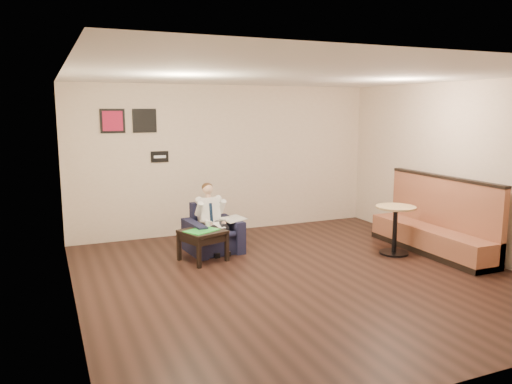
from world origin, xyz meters
name	(u,v)px	position (x,y,z in m)	size (l,w,h in m)	color
ground	(300,277)	(0.00, 0.00, 0.00)	(6.00, 6.00, 0.00)	black
wall_back	(227,159)	(0.00, 3.00, 1.40)	(6.00, 0.02, 2.80)	beige
wall_front	(474,226)	(0.00, -3.00, 1.40)	(6.00, 0.02, 2.80)	beige
wall_left	(70,194)	(-3.00, 0.00, 1.40)	(0.02, 6.00, 2.80)	beige
wall_right	(466,169)	(3.00, 0.00, 1.40)	(0.02, 6.00, 2.80)	beige
ceiling	(303,75)	(0.00, 0.00, 2.80)	(6.00, 6.00, 0.02)	white
seating_sign	(160,157)	(-1.30, 2.98, 1.50)	(0.32, 0.02, 0.20)	black
art_print_left	(113,121)	(-2.10, 2.98, 2.15)	(0.42, 0.03, 0.42)	#BB173E
art_print_right	(145,121)	(-1.55, 2.98, 2.15)	(0.42, 0.03, 0.42)	black
armchair	(213,228)	(-0.73, 1.70, 0.40)	(0.82, 0.82, 0.79)	black
seated_man	(215,221)	(-0.72, 1.60, 0.54)	(0.52, 0.78, 1.09)	white
lap_papers	(218,225)	(-0.71, 1.51, 0.49)	(0.18, 0.26, 0.01)	white
newspaper	(233,219)	(-0.39, 1.65, 0.54)	(0.34, 0.43, 0.01)	silver
side_table	(203,246)	(-1.04, 1.28, 0.24)	(0.60, 0.60, 0.49)	black
green_folder	(202,231)	(-1.06, 1.25, 0.50)	(0.49, 0.35, 0.01)	#2BD83D
coffee_mug	(208,224)	(-0.90, 1.47, 0.54)	(0.09, 0.09, 0.10)	white
smartphone	(199,228)	(-1.04, 1.46, 0.49)	(0.15, 0.08, 0.01)	black
banquette	(432,215)	(2.59, 0.25, 0.62)	(0.58, 2.44, 1.25)	#935339
cafe_table	(395,230)	(1.96, 0.40, 0.40)	(0.64, 0.64, 0.80)	tan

